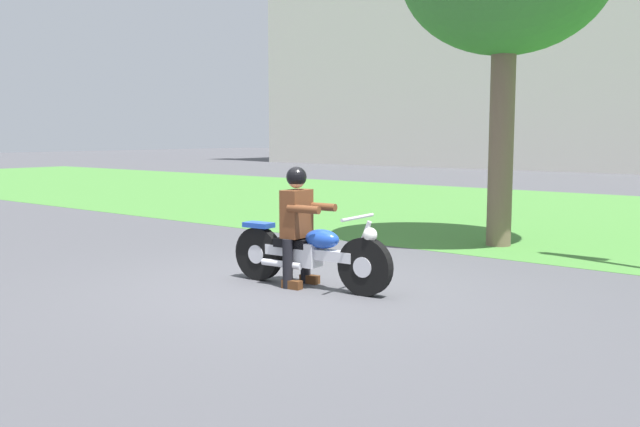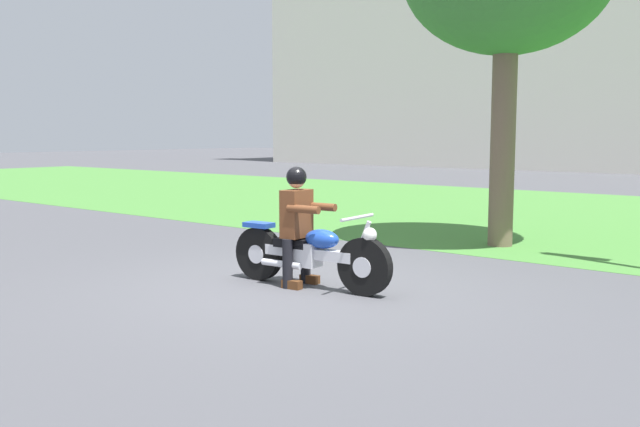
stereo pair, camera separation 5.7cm
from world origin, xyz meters
TOP-DOWN VIEW (x-y plane):
  - ground at (0.00, 0.00)m, footprint 120.00×120.00m
  - grass_verge at (0.00, 9.22)m, footprint 60.00×12.00m
  - motorcycle_lead at (0.15, 0.10)m, footprint 2.16×0.66m
  - rider_lead at (-0.02, 0.09)m, footprint 0.57×0.49m

SIDE VIEW (x-z plane):
  - ground at x=0.00m, z-range 0.00..0.00m
  - grass_verge at x=0.00m, z-range 0.00..0.01m
  - motorcycle_lead at x=0.15m, z-range -0.05..0.84m
  - rider_lead at x=-0.02m, z-range 0.12..1.52m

